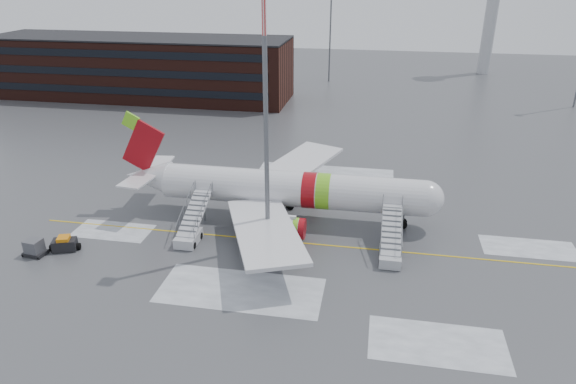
% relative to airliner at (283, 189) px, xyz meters
% --- Properties ---
extents(ground, '(260.00, 260.00, 0.00)m').
position_rel_airliner_xyz_m(ground, '(5.08, -4.29, -3.42)').
color(ground, '#494C4F').
rests_on(ground, ground).
extents(airliner, '(35.03, 32.97, 11.18)m').
position_rel_airliner_xyz_m(airliner, '(0.00, 0.00, 0.00)').
color(airliner, silver).
rests_on(airliner, ground).
extents(airstair_fwd, '(2.05, 7.70, 3.48)m').
position_rel_airliner_xyz_m(airstair_fwd, '(11.61, -6.54, -2.35)').
color(airstair_fwd, '#A9ACB0').
rests_on(airstair_fwd, ground).
extents(airstair_aft, '(2.05, 7.70, 3.48)m').
position_rel_airliner_xyz_m(airstair_aft, '(-8.18, -6.54, -2.35)').
color(airstair_aft, '#B6B7BE').
rests_on(airstair_aft, ground).
extents(pushback_tug, '(2.93, 2.39, 1.56)m').
position_rel_airliner_xyz_m(pushback_tug, '(1.40, -4.87, -2.73)').
color(pushback_tug, black).
rests_on(pushback_tug, ground).
extents(uld_container, '(2.11, 1.63, 1.62)m').
position_rel_airliner_xyz_m(uld_container, '(-21.83, -12.15, -2.66)').
color(uld_container, black).
rests_on(uld_container, ground).
extents(baggage_tractor, '(3.00, 1.94, 1.48)m').
position_rel_airliner_xyz_m(baggage_tractor, '(-19.51, -10.81, -2.79)').
color(baggage_tractor, black).
rests_on(baggage_tractor, ground).
extents(light_mast_near, '(1.20, 1.20, 25.35)m').
position_rel_airliner_xyz_m(light_mast_near, '(-0.28, -6.29, 9.70)').
color(light_mast_near, '#595B60').
rests_on(light_mast_near, ground).
extents(terminal_building, '(62.00, 16.11, 12.30)m').
position_rel_airliner_xyz_m(terminal_building, '(-39.92, 50.69, 2.78)').
color(terminal_building, '#3F1E16').
rests_on(terminal_building, ground).
extents(light_mast_far_n, '(1.20, 1.20, 24.25)m').
position_rel_airliner_xyz_m(light_mast_far_n, '(-2.92, 73.71, 10.42)').
color(light_mast_far_n, '#595B60').
rests_on(light_mast_far_n, ground).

